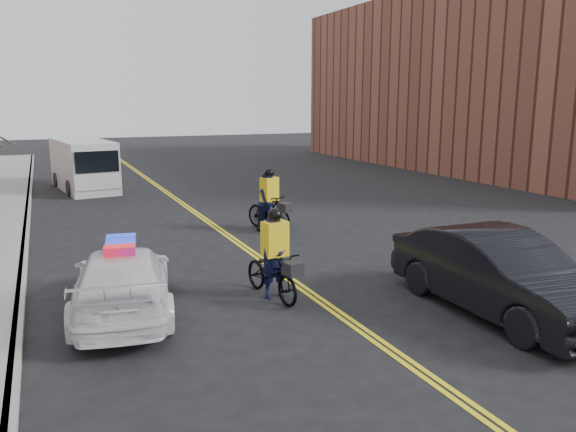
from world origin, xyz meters
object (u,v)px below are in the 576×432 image
Objects in this scene: cargo_van at (84,166)px; cyclist_near at (275,267)px; police_cruiser at (123,281)px; cyclist_far at (270,206)px; dark_sedan at (499,274)px.

cargo_van is 2.82× the size of cyclist_near.
cyclist_far is (5.57, 5.84, 0.14)m from police_cruiser.
cyclist_near reaches higher than police_cruiser.
cyclist_far is (-1.43, 8.94, -0.02)m from dark_sedan.
cargo_van reaches higher than cyclist_far.
police_cruiser is 7.67m from dark_sedan.
police_cruiser is 0.96× the size of dark_sedan.
dark_sedan is 2.39× the size of cyclist_far.
cyclist_near is (-3.79, 2.73, -0.15)m from dark_sedan.
cargo_van is 18.17m from cyclist_near.
police_cruiser is 2.31× the size of cyclist_near.
police_cruiser is 2.30× the size of cyclist_far.
cyclist_far reaches higher than dark_sedan.
cyclist_near is 6.65m from cyclist_far.
dark_sedan is 0.86× the size of cargo_van.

